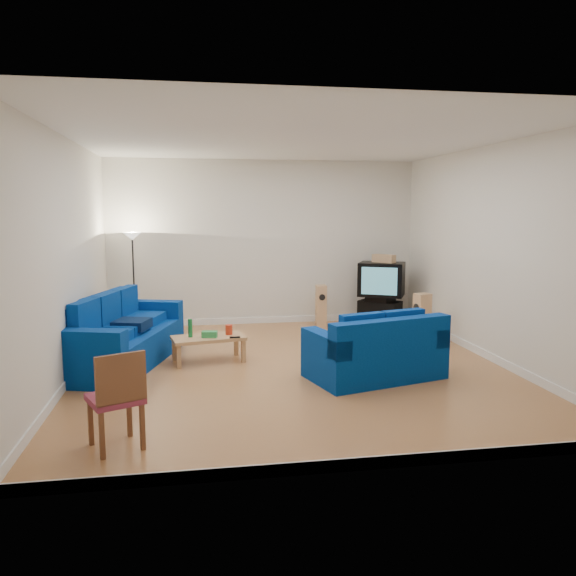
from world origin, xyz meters
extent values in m
cube|color=brown|center=(0.00, 0.00, 0.00)|extent=(6.00, 6.50, 0.01)
cube|color=white|center=(0.00, 0.00, 3.20)|extent=(6.00, 6.50, 0.01)
cube|color=silver|center=(0.00, 3.25, 1.60)|extent=(6.00, 0.01, 3.20)
cube|color=silver|center=(0.00, -3.25, 1.60)|extent=(6.00, 0.01, 3.20)
cube|color=silver|center=(-3.00, 0.00, 1.60)|extent=(0.01, 6.50, 3.20)
cube|color=silver|center=(3.00, 0.00, 1.60)|extent=(0.01, 6.50, 3.20)
cube|color=white|center=(0.00, 3.24, 0.06)|extent=(6.00, 0.02, 0.12)
cube|color=white|center=(0.00, -3.24, 0.06)|extent=(6.00, 0.02, 0.12)
cube|color=white|center=(-2.99, 0.00, 0.06)|extent=(0.02, 6.50, 0.12)
cube|color=white|center=(2.99, 0.00, 0.06)|extent=(0.02, 6.50, 0.12)
cube|color=navy|center=(-2.44, 0.60, 0.24)|extent=(1.76, 2.73, 0.48)
cube|color=navy|center=(-2.84, 0.72, 0.73)|extent=(0.95, 2.49, 0.49)
cube|color=navy|center=(-2.12, 1.70, 0.62)|extent=(1.12, 0.55, 0.28)
cube|color=navy|center=(-2.76, -0.49, 0.62)|extent=(1.12, 0.55, 0.28)
cube|color=#061839|center=(-2.27, 0.56, 0.60)|extent=(0.57, 0.57, 0.14)
cube|color=navy|center=(1.01, -0.63, 0.21)|extent=(1.93, 1.40, 0.43)
cube|color=navy|center=(1.11, -0.99, 0.65)|extent=(1.73, 0.68, 0.44)
cube|color=navy|center=(0.28, -0.83, 0.55)|extent=(0.47, 0.99, 0.24)
cube|color=navy|center=(1.74, -0.43, 0.55)|extent=(0.47, 0.99, 0.24)
cube|color=#061839|center=(0.97, -0.48, 0.53)|extent=(0.50, 0.50, 0.12)
cube|color=tan|center=(-1.18, 0.53, 0.36)|extent=(1.13, 0.71, 0.05)
cube|color=tan|center=(-1.61, 0.23, 0.17)|extent=(0.07, 0.07, 0.33)
cube|color=tan|center=(-1.68, 0.65, 0.17)|extent=(0.07, 0.07, 0.33)
cube|color=tan|center=(-0.67, 0.41, 0.17)|extent=(0.07, 0.07, 0.33)
cube|color=tan|center=(-0.75, 0.83, 0.17)|extent=(0.07, 0.07, 0.33)
cylinder|color=#197233|center=(-1.44, 0.53, 0.52)|extent=(0.07, 0.07, 0.27)
cube|color=green|center=(-1.16, 0.47, 0.43)|extent=(0.24, 0.16, 0.09)
cylinder|color=red|center=(-0.87, 0.60, 0.46)|extent=(0.13, 0.13, 0.15)
cube|color=black|center=(-0.79, 0.37, 0.39)|extent=(0.16, 0.05, 0.02)
cube|color=black|center=(2.21, 2.70, 0.24)|extent=(0.87, 0.84, 0.48)
cube|color=black|center=(2.21, 2.68, 0.53)|extent=(0.61, 0.61, 0.11)
cube|color=black|center=(2.21, 2.65, 0.91)|extent=(1.03, 0.93, 0.65)
cube|color=#376E79|center=(2.07, 2.37, 0.91)|extent=(0.61, 0.32, 0.52)
cube|color=tan|center=(2.25, 2.65, 1.31)|extent=(0.42, 0.44, 0.15)
cube|color=tan|center=(1.03, 2.70, 0.40)|extent=(0.20, 0.25, 0.81)
cylinder|color=black|center=(1.02, 2.58, 0.60)|extent=(0.12, 0.02, 0.12)
cube|color=tan|center=(2.41, 1.12, 0.43)|extent=(0.30, 0.27, 0.85)
cylinder|color=black|center=(2.29, 1.08, 0.63)|extent=(0.06, 0.12, 0.13)
cylinder|color=black|center=(-2.45, 2.70, 0.01)|extent=(0.24, 0.24, 0.03)
cylinder|color=black|center=(-2.45, 2.70, 0.89)|extent=(0.03, 0.03, 1.73)
cone|color=white|center=(-2.45, 2.70, 1.78)|extent=(0.32, 0.32, 0.14)
cube|color=brown|center=(-2.21, -2.65, 0.23)|extent=(0.06, 0.06, 0.46)
cube|color=brown|center=(-2.37, -2.30, 0.23)|extent=(0.06, 0.06, 0.46)
cube|color=brown|center=(-1.87, -2.49, 0.23)|extent=(0.06, 0.06, 0.46)
cube|color=brown|center=(-2.03, -2.15, 0.23)|extent=(0.06, 0.06, 0.46)
cube|color=maroon|center=(-2.12, -2.40, 0.48)|extent=(0.61, 0.61, 0.06)
cube|color=brown|center=(-2.03, -2.59, 0.73)|extent=(0.44, 0.23, 0.46)
camera|label=1|loc=(-1.34, -7.69, 2.25)|focal=35.00mm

